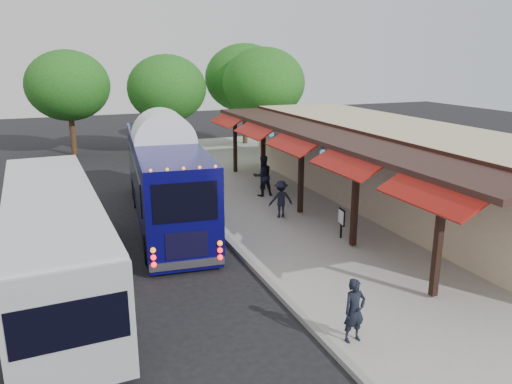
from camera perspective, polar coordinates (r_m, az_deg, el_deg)
name	(u,v)px	position (r m, az deg, el deg)	size (l,w,h in m)	color
ground	(250,268)	(16.04, -0.64, -8.65)	(90.00, 90.00, 0.00)	black
sidewalk	(326,212)	(21.44, 7.96, -2.29)	(10.00, 40.00, 0.15)	#9E9B93
curb	(214,227)	(19.55, -4.78, -3.95)	(0.20, 40.00, 0.16)	gray
station_shelter	(394,165)	(22.83, 15.54, 2.99)	(8.15, 20.00, 3.60)	tan
coach_bus	(165,175)	(20.22, -10.35, 1.93)	(3.43, 11.30, 3.56)	#090650
city_bus	(54,238)	(15.05, -22.08, -4.89)	(2.83, 10.96, 2.92)	#95999E
ped_a	(354,311)	(11.89, 11.18, -13.16)	(0.56, 0.37, 1.53)	black
ped_b	(263,176)	(23.18, 0.77, 1.86)	(0.93, 0.72, 1.91)	black
ped_c	(196,168)	(25.61, -6.89, 2.77)	(0.97, 0.40, 1.65)	black
ped_d	(281,199)	(20.17, 2.86, -0.81)	(0.98, 0.56, 1.52)	black
sign_board	(341,219)	(18.10, 9.75, -3.01)	(0.11, 0.50, 1.09)	black
tree_left	(167,89)	(33.81, -10.16, 11.56)	(5.15, 5.15, 6.59)	#382314
tree_mid	(245,78)	(36.98, -1.30, 12.89)	(5.74, 5.74, 7.35)	#382314
tree_right	(264,83)	(34.13, 0.89, 12.36)	(5.52, 5.52, 7.07)	#382314
tree_far	(68,86)	(35.37, -20.69, 11.30)	(5.38, 5.38, 6.89)	#382314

